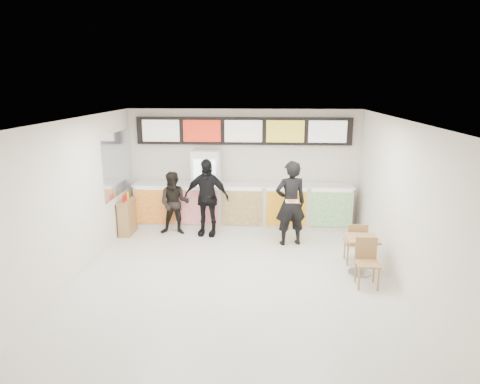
# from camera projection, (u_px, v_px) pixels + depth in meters

# --- Properties ---
(floor) EXTENTS (7.00, 7.00, 0.00)m
(floor) POSITION_uv_depth(u_px,v_px,m) (235.00, 278.00, 8.19)
(floor) COLOR beige
(floor) RESTS_ON ground
(ceiling) EXTENTS (7.00, 7.00, 0.00)m
(ceiling) POSITION_uv_depth(u_px,v_px,m) (234.00, 120.00, 7.46)
(ceiling) COLOR white
(ceiling) RESTS_ON wall_back
(wall_back) EXTENTS (6.00, 0.00, 6.00)m
(wall_back) POSITION_uv_depth(u_px,v_px,m) (244.00, 167.00, 11.22)
(wall_back) COLOR silver
(wall_back) RESTS_ON floor
(wall_left) EXTENTS (0.00, 7.00, 7.00)m
(wall_left) POSITION_uv_depth(u_px,v_px,m) (75.00, 200.00, 7.99)
(wall_left) COLOR silver
(wall_left) RESTS_ON floor
(wall_right) EXTENTS (0.00, 7.00, 7.00)m
(wall_right) POSITION_uv_depth(u_px,v_px,m) (401.00, 205.00, 7.67)
(wall_right) COLOR silver
(wall_right) RESTS_ON floor
(service_counter) EXTENTS (5.56, 0.77, 1.14)m
(service_counter) POSITION_uv_depth(u_px,v_px,m) (243.00, 205.00, 11.05)
(service_counter) COLOR silver
(service_counter) RESTS_ON floor
(menu_board) EXTENTS (5.50, 0.14, 0.70)m
(menu_board) POSITION_uv_depth(u_px,v_px,m) (243.00, 131.00, 10.90)
(menu_board) COLOR black
(menu_board) RESTS_ON wall_back
(drinks_fridge) EXTENTS (0.70, 0.67, 2.00)m
(drinks_fridge) POSITION_uv_depth(u_px,v_px,m) (207.00, 188.00, 11.01)
(drinks_fridge) COLOR white
(drinks_fridge) RESTS_ON floor
(mirror_panel) EXTENTS (0.01, 2.00, 1.50)m
(mirror_panel) POSITION_uv_depth(u_px,v_px,m) (118.00, 164.00, 10.30)
(mirror_panel) COLOR #B2B7BF
(mirror_panel) RESTS_ON wall_left
(customer_main) EXTENTS (0.81, 0.63, 1.96)m
(customer_main) POSITION_uv_depth(u_px,v_px,m) (290.00, 203.00, 9.70)
(customer_main) COLOR black
(customer_main) RESTS_ON floor
(customer_left) EXTENTS (0.77, 0.60, 1.56)m
(customer_left) POSITION_uv_depth(u_px,v_px,m) (174.00, 203.00, 10.44)
(customer_left) COLOR black
(customer_left) RESTS_ON floor
(customer_mid) EXTENTS (1.17, 0.62, 1.89)m
(customer_mid) POSITION_uv_depth(u_px,v_px,m) (206.00, 197.00, 10.34)
(customer_mid) COLOR black
(customer_mid) RESTS_ON floor
(pizza_slice) EXTENTS (0.36, 0.36, 0.02)m
(pizza_slice) POSITION_uv_depth(u_px,v_px,m) (292.00, 201.00, 9.22)
(pizza_slice) COLOR beige
(pizza_slice) RESTS_ON customer_main
(cafe_table) EXTENTS (0.60, 1.51, 0.89)m
(cafe_table) POSITION_uv_depth(u_px,v_px,m) (361.00, 249.00, 8.25)
(cafe_table) COLOR #A07749
(cafe_table) RESTS_ON floor
(condiment_ledge) EXTENTS (0.31, 0.76, 1.01)m
(condiment_ledge) POSITION_uv_depth(u_px,v_px,m) (128.00, 216.00, 10.57)
(condiment_ledge) COLOR #A07749
(condiment_ledge) RESTS_ON floor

